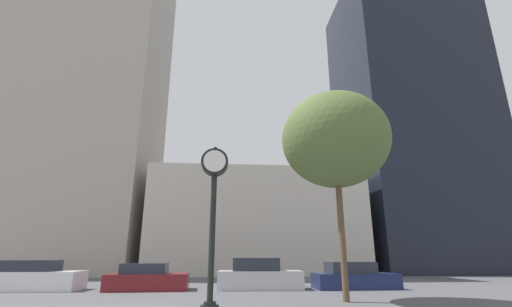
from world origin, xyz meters
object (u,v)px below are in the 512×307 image
object	(u,v)px
car_white	(30,278)
car_silver	(259,276)
street_clock	(214,193)
car_maroon	(147,279)
bare_tree	(335,140)
car_navy	(354,277)

from	to	relation	value
car_white	car_silver	xyz separation A→B (m)	(11.02, -0.31, 0.03)
car_white	car_silver	size ratio (longest dim) A/B	1.09
car_white	car_silver	bearing A→B (deg)	-0.82
street_clock	car_maroon	distance (m)	7.82
car_silver	bare_tree	world-z (taller)	bare_tree
car_navy	bare_tree	xyz separation A→B (m)	(-2.13, -4.92, 5.63)
car_maroon	car_silver	size ratio (longest dim) A/B	0.92
street_clock	car_maroon	xyz separation A→B (m)	(-3.29, 6.36, -3.15)
street_clock	car_white	distance (m)	11.47
car_navy	bare_tree	size ratio (longest dim) A/B	0.51
car_white	car_silver	world-z (taller)	car_silver
car_maroon	car_navy	world-z (taller)	car_navy
car_navy	street_clock	bearing A→B (deg)	-138.91
car_maroon	bare_tree	distance (m)	11.14
car_maroon	car_silver	bearing A→B (deg)	-3.16
car_maroon	car_navy	size ratio (longest dim) A/B	0.94
car_white	bare_tree	world-z (taller)	bare_tree
car_maroon	street_clock	bearing A→B (deg)	-65.26
car_white	car_navy	distance (m)	15.84
street_clock	car_silver	distance (m)	7.34
car_navy	bare_tree	bearing A→B (deg)	-113.89
street_clock	bare_tree	world-z (taller)	bare_tree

